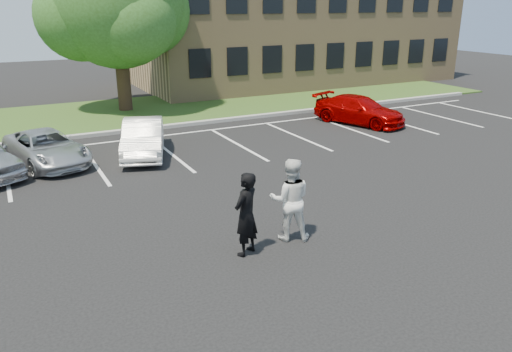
{
  "coord_description": "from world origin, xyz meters",
  "views": [
    {
      "loc": [
        -5.47,
        -9.52,
        5.36
      ],
      "look_at": [
        0.0,
        1.0,
        1.25
      ],
      "focal_mm": 35.0,
      "sensor_mm": 36.0,
      "label": 1
    }
  ],
  "objects": [
    {
      "name": "office_building",
      "position": [
        14.0,
        21.99,
        4.16
      ],
      "size": [
        22.4,
        10.4,
        8.3
      ],
      "color": "tan",
      "rests_on": "ground"
    },
    {
      "name": "car_silver_minivan",
      "position": [
        -4.23,
        8.73,
        0.58
      ],
      "size": [
        2.92,
        4.54,
        1.17
      ],
      "primitive_type": "imported",
      "rotation": [
        0.0,
        0.0,
        0.25
      ],
      "color": "#B5B7BE",
      "rests_on": "ground"
    },
    {
      "name": "ground_plane",
      "position": [
        0.0,
        0.0,
        0.0
      ],
      "size": [
        90.0,
        90.0,
        0.0
      ],
      "primitive_type": "plane",
      "color": "black",
      "rests_on": "ground"
    },
    {
      "name": "tree",
      "position": [
        0.5,
        16.73,
        5.35
      ],
      "size": [
        7.8,
        7.2,
        8.8
      ],
      "color": "black",
      "rests_on": "ground"
    },
    {
      "name": "car_red_compact",
      "position": [
        9.45,
        8.69,
        0.64
      ],
      "size": [
        3.23,
        4.76,
        1.28
      ],
      "primitive_type": "imported",
      "rotation": [
        0.0,
        0.0,
        0.36
      ],
      "color": "#960000",
      "rests_on": "ground"
    },
    {
      "name": "grass_strip",
      "position": [
        0.0,
        16.0,
        0.04
      ],
      "size": [
        44.0,
        8.0,
        0.08
      ],
      "primitive_type": "cube",
      "color": "#314D1E",
      "rests_on": "ground"
    },
    {
      "name": "curb",
      "position": [
        0.0,
        12.0,
        0.07
      ],
      "size": [
        40.0,
        0.3,
        0.15
      ],
      "primitive_type": "cube",
      "color": "gray",
      "rests_on": "ground"
    },
    {
      "name": "man_white_shirt",
      "position": [
        0.26,
        -0.24,
        1.0
      ],
      "size": [
        1.21,
        1.11,
        2.0
      ],
      "primitive_type": "imported",
      "rotation": [
        0.0,
        0.0,
        2.69
      ],
      "color": "silver",
      "rests_on": "ground"
    },
    {
      "name": "man_black_suit",
      "position": [
        -1.01,
        -0.45,
        0.97
      ],
      "size": [
        0.84,
        0.75,
        1.93
      ],
      "primitive_type": "imported",
      "rotation": [
        0.0,
        0.0,
        3.66
      ],
      "color": "black",
      "rests_on": "ground"
    },
    {
      "name": "stall_lines",
      "position": [
        1.4,
        8.95,
        0.01
      ],
      "size": [
        34.0,
        5.36,
        0.01
      ],
      "color": "silver",
      "rests_on": "ground"
    },
    {
      "name": "car_white_sedan",
      "position": [
        -0.94,
        8.22,
        0.66
      ],
      "size": [
        2.59,
        4.27,
        1.33
      ],
      "primitive_type": "imported",
      "rotation": [
        0.0,
        0.0,
        -0.32
      ],
      "color": "white",
      "rests_on": "ground"
    }
  ]
}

